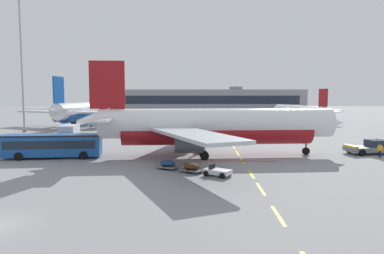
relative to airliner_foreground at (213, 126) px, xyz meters
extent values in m
plane|color=gray|center=(25.46, 14.33, -3.95)|extent=(400.00, 400.00, 0.00)
cube|color=yellow|center=(3.46, -23.20, -3.95)|extent=(0.24, 4.00, 0.01)
cube|color=yellow|center=(3.46, -16.45, -3.95)|extent=(0.24, 4.00, 0.01)
cube|color=yellow|center=(3.46, -10.75, -3.95)|extent=(0.24, 4.00, 0.01)
cube|color=yellow|center=(3.46, -3.39, -3.95)|extent=(0.24, 4.00, 0.01)
cube|color=yellow|center=(3.46, 2.20, -3.95)|extent=(0.24, 4.00, 0.01)
cube|color=yellow|center=(3.46, 8.23, -3.95)|extent=(0.24, 4.00, 0.01)
cube|color=yellow|center=(3.46, 15.41, -3.95)|extent=(0.24, 4.00, 0.01)
cube|color=yellow|center=(3.46, 21.90, -3.95)|extent=(0.24, 4.00, 0.01)
cube|color=yellow|center=(3.46, 28.28, -3.95)|extent=(0.24, 4.00, 0.01)
cube|color=yellow|center=(3.46, 34.88, -3.95)|extent=(0.24, 4.00, 0.01)
cube|color=yellow|center=(3.46, 41.28, -3.95)|extent=(0.24, 4.00, 0.01)
cube|color=yellow|center=(3.46, 47.27, -3.95)|extent=(0.24, 4.00, 0.01)
cube|color=yellow|center=(3.46, 53.74, -3.95)|extent=(0.24, 4.00, 0.01)
cube|color=yellow|center=(3.46, 60.28, -3.95)|extent=(0.24, 4.00, 0.01)
cube|color=#B21414|center=(3.46, -3.67, -3.95)|extent=(8.00, 0.40, 0.01)
cylinder|color=white|center=(0.58, 0.06, 0.35)|extent=(30.32, 6.64, 3.80)
cylinder|color=maroon|center=(0.58, 0.06, -0.69)|extent=(24.72, 5.81, 3.50)
cone|color=white|center=(15.56, 1.48, 0.35)|extent=(3.84, 4.04, 3.72)
cone|color=white|center=(-15.10, -1.44, 0.83)|extent=(4.49, 3.61, 3.23)
cube|color=#192333|center=(14.52, 1.38, 1.02)|extent=(1.86, 2.99, 0.60)
cube|color=maroon|center=(-13.35, -1.27, 5.25)|extent=(4.41, 0.78, 6.00)
cube|color=white|center=(-14.35, 1.85, 1.11)|extent=(3.79, 6.67, 0.24)
cube|color=white|center=(-13.75, -4.53, 1.11)|extent=(3.79, 6.67, 0.24)
cube|color=#B7BCC6|center=(-4.18, 8.14, -0.12)|extent=(8.73, 17.65, 0.36)
cube|color=#B7BCC6|center=(-2.57, -8.78, -0.12)|extent=(11.47, 17.45, 0.36)
cylinder|color=#4C4F54|center=(-4.05, 5.14, -1.57)|extent=(3.38, 2.39, 2.10)
cylinder|color=black|center=(-2.45, 5.29, -1.57)|extent=(0.29, 1.79, 1.79)
cylinder|color=#4C4F54|center=(-3.00, -5.81, -1.57)|extent=(3.38, 2.39, 2.10)
cylinder|color=black|center=(-1.41, -5.66, -1.57)|extent=(0.29, 1.79, 1.79)
cylinder|color=gray|center=(12.43, 1.19, -2.12)|extent=(0.28, 0.28, 2.67)
cylinder|color=black|center=(12.43, 1.19, -3.45)|extent=(1.01, 0.37, 0.99)
cylinder|color=gray|center=(-1.66, 2.45, -2.09)|extent=(0.28, 0.28, 2.61)
cylinder|color=black|center=(-1.69, 2.80, -3.40)|extent=(1.13, 0.45, 1.10)
cylinder|color=black|center=(-1.62, 2.11, -3.40)|extent=(1.13, 0.45, 1.10)
cylinder|color=gray|center=(-1.16, -2.72, -2.09)|extent=(0.28, 0.28, 2.61)
cylinder|color=black|center=(-1.20, -2.37, -3.40)|extent=(1.13, 0.45, 1.10)
cylinder|color=black|center=(-1.13, -3.07, -3.40)|extent=(1.13, 0.45, 1.10)
cube|color=slate|center=(21.09, 2.01, -3.25)|extent=(6.38, 3.76, 0.60)
cube|color=#192333|center=(22.15, 2.19, -2.50)|extent=(2.72, 2.50, 0.90)
cube|color=yellow|center=(18.49, 1.57, -2.83)|extent=(1.11, 2.60, 0.24)
sphere|color=orange|center=(22.15, 2.19, -1.95)|extent=(0.16, 0.16, 0.16)
cylinder|color=black|center=(19.43, 0.31, -3.50)|extent=(0.95, 0.54, 0.90)
cylinder|color=black|center=(18.96, 3.07, -3.50)|extent=(0.95, 0.54, 0.90)
cylinder|color=black|center=(22.75, 3.71, -3.50)|extent=(0.95, 0.54, 0.90)
cylinder|color=white|center=(-31.03, 45.64, 0.27)|extent=(7.22, 29.74, 3.72)
cylinder|color=#0F479E|center=(-31.03, 45.64, -0.76)|extent=(6.27, 24.25, 3.43)
cone|color=white|center=(-29.28, 60.29, 0.27)|extent=(4.03, 3.84, 3.65)
cone|color=white|center=(-32.88, 30.31, 0.73)|extent=(3.63, 4.46, 3.17)
cube|color=#192333|center=(-29.40, 59.26, 0.92)|extent=(2.96, 1.89, 0.59)
cube|color=#0F479E|center=(-32.67, 32.01, 5.07)|extent=(0.86, 4.32, 5.88)
cube|color=white|center=(-35.87, 31.71, 1.01)|extent=(6.60, 3.86, 0.24)
cube|color=white|center=(-29.64, 30.96, 1.01)|extent=(6.60, 3.86, 0.24)
cube|color=#B7BCC6|center=(-39.77, 42.76, -0.20)|extent=(17.03, 11.56, 0.35)
cube|color=#B7BCC6|center=(-23.23, 40.78, -0.20)|extent=(17.29, 8.18, 0.35)
cylinder|color=#4C4F54|center=(-36.87, 42.27, -1.62)|extent=(2.42, 3.36, 2.06)
cylinder|color=black|center=(-36.68, 43.82, -1.62)|extent=(1.75, 0.33, 1.75)
cylinder|color=#4C4F54|center=(-26.16, 40.98, -1.62)|extent=(2.42, 3.36, 2.06)
cylinder|color=black|center=(-25.98, 42.54, -1.62)|extent=(1.75, 0.33, 1.75)
cylinder|color=gray|center=(-29.64, 57.22, -2.16)|extent=(0.27, 0.27, 2.61)
cylinder|color=black|center=(-29.64, 57.22, -3.46)|extent=(0.39, 1.00, 0.97)
cylinder|color=gray|center=(-33.80, 44.00, -2.13)|extent=(0.27, 0.27, 2.56)
cylinder|color=black|center=(-34.14, 44.04, -3.41)|extent=(0.47, 1.11, 1.08)
cylinder|color=black|center=(-33.46, 43.96, -3.41)|extent=(0.47, 1.11, 1.08)
cylinder|color=gray|center=(-28.74, 43.39, -2.13)|extent=(0.27, 0.27, 2.56)
cylinder|color=black|center=(-29.08, 43.43, -3.41)|extent=(0.47, 1.11, 1.08)
cylinder|color=black|center=(-28.40, 43.35, -3.41)|extent=(0.47, 1.11, 1.08)
cylinder|color=white|center=(27.42, 59.66, -0.57)|extent=(10.17, 23.39, 2.98)
cylinder|color=maroon|center=(27.42, 59.66, -1.39)|extent=(8.58, 19.13, 2.74)
cone|color=white|center=(23.75, 70.89, -0.57)|extent=(3.63, 3.52, 2.92)
cone|color=white|center=(31.26, 47.91, -0.20)|extent=(3.43, 3.92, 2.54)
cube|color=#192333|center=(24.01, 70.11, -0.05)|extent=(2.52, 1.89, 0.47)
cube|color=maroon|center=(30.83, 49.21, 3.27)|extent=(1.34, 3.37, 4.71)
cube|color=white|center=(28.61, 47.91, 0.02)|extent=(5.56, 3.95, 0.19)
cube|color=white|center=(33.39, 49.47, 0.02)|extent=(5.56, 3.95, 0.19)
cube|color=#B7BCC6|center=(22.05, 54.62, -0.95)|extent=(13.42, 4.05, 0.28)
cube|color=#B7BCC6|center=(34.73, 58.76, -0.95)|extent=(12.89, 11.10, 0.28)
cylinder|color=#4C4F54|center=(24.32, 55.24, -2.09)|extent=(2.35, 2.90, 1.65)
cylinder|color=black|center=(23.93, 56.43, -2.09)|extent=(1.36, 0.52, 1.40)
cylinder|color=#4C4F54|center=(32.53, 57.92, -2.09)|extent=(2.35, 2.90, 1.65)
cylinder|color=black|center=(32.14, 59.12, -2.09)|extent=(1.36, 0.52, 1.40)
cylinder|color=gray|center=(24.52, 68.54, -2.52)|extent=(0.22, 0.22, 2.09)
cylinder|color=black|center=(24.52, 68.54, -3.56)|extent=(0.45, 0.81, 0.78)
cylinder|color=gray|center=(25.97, 57.53, -2.49)|extent=(0.22, 0.22, 2.05)
cylinder|color=black|center=(25.71, 57.45, -3.52)|extent=(0.53, 0.91, 0.86)
cylinder|color=black|center=(26.23, 57.62, -3.52)|extent=(0.53, 0.91, 0.86)
cylinder|color=gray|center=(29.85, 58.80, -2.49)|extent=(0.22, 0.22, 2.05)
cylinder|color=black|center=(29.59, 58.72, -3.52)|extent=(0.53, 0.91, 0.86)
cylinder|color=black|center=(30.11, 58.89, -3.52)|extent=(0.53, 0.91, 0.86)
cube|color=#194C99|center=(-20.27, -2.05, -2.30)|extent=(12.24, 4.16, 2.70)
cube|color=#192333|center=(-20.27, -2.05, -2.10)|extent=(11.29, 4.08, 1.00)
cube|color=black|center=(-20.27, -2.05, -1.07)|extent=(12.26, 4.18, 0.20)
cylinder|color=black|center=(-16.39, -0.21, -3.45)|extent=(1.03, 0.44, 1.00)
cylinder|color=black|center=(-16.06, -2.89, -3.45)|extent=(1.03, 0.44, 1.00)
cylinder|color=black|center=(-24.01, -1.16, -3.45)|extent=(1.03, 0.44, 1.00)
cylinder|color=black|center=(-23.68, -3.84, -3.45)|extent=(1.03, 0.44, 1.00)
cube|color=black|center=(-22.47, 9.20, -3.21)|extent=(3.09, 7.21, 0.60)
cube|color=#194799|center=(-22.24, 6.90, -2.36)|extent=(2.53, 2.60, 1.10)
cube|color=#192333|center=(-22.12, 5.76, -2.26)|extent=(1.92, 0.25, 0.64)
cube|color=#B7BCC6|center=(-22.57, 10.18, -1.86)|extent=(2.86, 4.98, 2.10)
cylinder|color=black|center=(-21.05, 7.09, -3.47)|extent=(0.37, 0.98, 0.96)
cylinder|color=black|center=(-23.44, 6.85, -3.47)|extent=(0.37, 0.98, 0.96)
cylinder|color=black|center=(-21.50, 11.55, -3.47)|extent=(0.37, 0.98, 0.96)
cylinder|color=black|center=(-23.89, 11.31, -3.47)|extent=(0.37, 0.98, 0.96)
cube|color=black|center=(11.88, 21.49, -3.21)|extent=(3.06, 7.20, 0.60)
cube|color=#606638|center=(11.66, 23.79, -2.36)|extent=(2.52, 2.59, 1.10)
cube|color=#192333|center=(11.55, 24.93, -2.26)|extent=(1.92, 0.24, 0.64)
cube|color=#606638|center=(11.98, 20.51, -1.86)|extent=(2.85, 4.97, 2.10)
cylinder|color=black|center=(10.47, 23.60, -3.47)|extent=(0.37, 0.98, 0.96)
cylinder|color=black|center=(12.86, 23.84, -3.47)|extent=(0.37, 0.98, 0.96)
cylinder|color=black|center=(10.90, 19.14, -3.47)|extent=(0.37, 0.98, 0.96)
cylinder|color=black|center=(13.29, 19.38, -3.47)|extent=(0.37, 0.98, 0.96)
cube|color=silver|center=(0.04, -11.73, -3.49)|extent=(2.95, 2.57, 0.44)
cube|color=black|center=(-0.51, -11.38, -3.09)|extent=(0.70, 1.01, 0.56)
cylinder|color=black|center=(1.19, -11.62, -3.67)|extent=(0.57, 0.45, 0.56)
cylinder|color=black|center=(0.44, -12.81, -3.67)|extent=(0.57, 0.45, 0.56)
cylinder|color=black|center=(-0.35, -10.65, -3.67)|extent=(0.57, 0.45, 0.56)
cylinder|color=black|center=(-1.10, -11.84, -3.67)|extent=(0.57, 0.45, 0.56)
cube|color=slate|center=(-2.58, -10.08, -3.67)|extent=(2.83, 2.55, 0.12)
ellipsoid|color=#4C2D19|center=(-2.58, -10.08, -3.29)|extent=(2.18, 1.99, 0.64)
cylinder|color=black|center=(-2.22, -9.51, -3.73)|extent=(0.45, 0.35, 0.44)
cylinder|color=black|center=(-2.94, -10.66, -3.73)|extent=(0.45, 0.35, 0.44)
cube|color=slate|center=(-5.12, -8.49, -3.67)|extent=(2.83, 2.55, 0.12)
ellipsoid|color=navy|center=(-5.12, -8.49, -3.29)|extent=(2.18, 1.99, 0.64)
cylinder|color=black|center=(-4.77, -7.92, -3.73)|extent=(0.45, 0.35, 0.44)
cylinder|color=black|center=(-5.48, -9.06, -3.73)|extent=(0.45, 0.35, 0.44)
cylinder|color=#191E38|center=(21.22, -0.60, -3.52)|extent=(0.16, 0.16, 0.86)
cylinder|color=#191E38|center=(21.23, -0.83, -3.52)|extent=(0.16, 0.16, 0.86)
cube|color=orange|center=(21.23, -0.71, -2.77)|extent=(0.50, 0.51, 0.64)
cube|color=silver|center=(21.23, -0.71, -2.74)|extent=(0.52, 0.53, 0.06)
sphere|color=#8C664C|center=(21.23, -0.71, -2.34)|extent=(0.23, 0.23, 0.23)
cylinder|color=orange|center=(21.05, -0.47, -2.74)|extent=(0.09, 0.09, 0.58)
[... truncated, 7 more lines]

